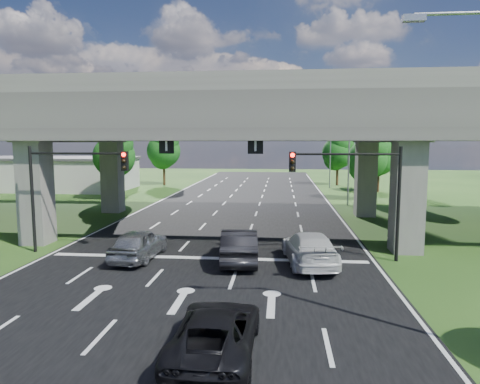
% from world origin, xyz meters
% --- Properties ---
extents(ground, '(160.00, 160.00, 0.00)m').
position_xyz_m(ground, '(0.00, 0.00, 0.00)').
color(ground, '#1F4014').
rests_on(ground, ground).
extents(road, '(18.00, 120.00, 0.03)m').
position_xyz_m(road, '(0.00, 10.00, 0.01)').
color(road, black).
rests_on(road, ground).
extents(overpass, '(80.00, 15.00, 10.00)m').
position_xyz_m(overpass, '(0.00, 12.00, 7.92)').
color(overpass, '#383533').
rests_on(overpass, ground).
extents(warehouse, '(20.00, 10.00, 4.00)m').
position_xyz_m(warehouse, '(-26.00, 35.00, 2.00)').
color(warehouse, '#9E9E99').
rests_on(warehouse, ground).
extents(signal_right, '(5.76, 0.54, 6.00)m').
position_xyz_m(signal_right, '(7.82, 3.94, 4.19)').
color(signal_right, black).
rests_on(signal_right, ground).
extents(signal_left, '(5.76, 0.54, 6.00)m').
position_xyz_m(signal_left, '(-7.82, 3.94, 4.19)').
color(signal_left, black).
rests_on(signal_left, ground).
extents(streetlight_far, '(3.38, 0.25, 10.00)m').
position_xyz_m(streetlight_far, '(10.10, 24.00, 5.85)').
color(streetlight_far, gray).
rests_on(streetlight_far, ground).
extents(streetlight_beyond, '(3.38, 0.25, 10.00)m').
position_xyz_m(streetlight_beyond, '(10.10, 40.00, 5.85)').
color(streetlight_beyond, gray).
rests_on(streetlight_beyond, ground).
extents(tree_left_near, '(4.50, 4.50, 7.80)m').
position_xyz_m(tree_left_near, '(-13.95, 26.00, 4.82)').
color(tree_left_near, black).
rests_on(tree_left_near, ground).
extents(tree_left_mid, '(3.91, 3.90, 6.76)m').
position_xyz_m(tree_left_mid, '(-16.95, 34.00, 4.17)').
color(tree_left_mid, black).
rests_on(tree_left_mid, ground).
extents(tree_left_far, '(4.80, 4.80, 8.32)m').
position_xyz_m(tree_left_far, '(-12.95, 42.00, 5.14)').
color(tree_left_far, black).
rests_on(tree_left_far, ground).
extents(tree_right_near, '(4.20, 4.20, 7.28)m').
position_xyz_m(tree_right_near, '(13.05, 28.00, 4.50)').
color(tree_right_near, black).
rests_on(tree_right_near, ground).
extents(tree_right_mid, '(3.91, 3.90, 6.76)m').
position_xyz_m(tree_right_mid, '(16.05, 36.00, 4.17)').
color(tree_right_mid, black).
rests_on(tree_right_mid, ground).
extents(tree_right_far, '(4.50, 4.50, 7.80)m').
position_xyz_m(tree_right_far, '(12.05, 44.00, 4.82)').
color(tree_right_far, black).
rests_on(tree_right_far, ground).
extents(car_silver, '(2.16, 4.85, 1.62)m').
position_xyz_m(car_silver, '(-3.56, 3.00, 0.84)').
color(car_silver, '#979A9E').
rests_on(car_silver, road).
extents(car_dark, '(2.27, 5.34, 1.71)m').
position_xyz_m(car_dark, '(1.80, 3.00, 0.89)').
color(car_dark, black).
rests_on(car_dark, road).
extents(car_white, '(2.96, 5.90, 1.64)m').
position_xyz_m(car_white, '(5.40, 2.90, 0.85)').
color(car_white, silver).
rests_on(car_white, road).
extents(car_trailing, '(2.37, 5.06, 1.40)m').
position_xyz_m(car_trailing, '(2.08, -6.86, 0.73)').
color(car_trailing, black).
rests_on(car_trailing, road).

